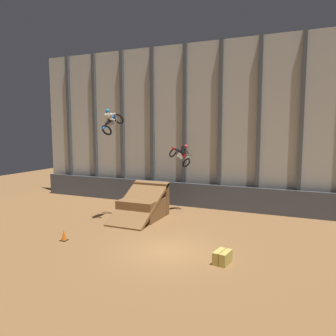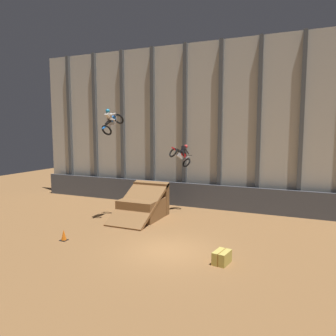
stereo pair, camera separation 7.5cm
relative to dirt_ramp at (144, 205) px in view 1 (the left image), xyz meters
The scene contains 8 objects.
ground_plane 6.51m from the dirt_ramp, 52.31° to the right, with size 60.00×60.00×0.00m, color olive.
arena_back_wall 8.13m from the dirt_ramp, 49.98° to the left, with size 32.00×0.40×12.28m.
lower_barrier 5.63m from the dirt_ramp, 45.38° to the left, with size 31.36×0.20×1.81m.
dirt_ramp is the anchor object (origin of this frame).
rider_bike_left_air 5.94m from the dirt_ramp, 135.65° to the right, with size 0.92×1.86×1.70m.
rider_bike_right_air 4.41m from the dirt_ramp, 53.83° to the left, with size 1.50×1.80×1.67m.
traffic_cone_near_ramp 6.17m from the dirt_ramp, 106.05° to the right, with size 0.36×0.36×0.58m.
hay_bale_trackside 8.73m from the dirt_ramp, 39.28° to the right, with size 0.73×0.98×0.57m.
Camera 1 is at (6.07, -14.02, 5.84)m, focal length 35.00 mm.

